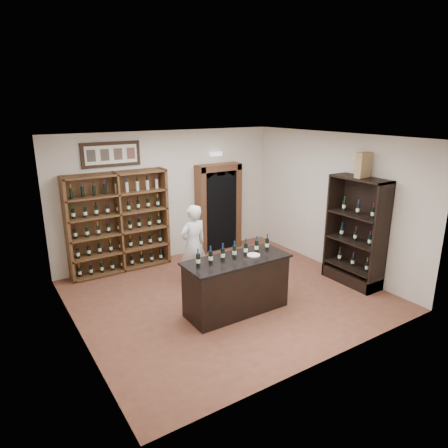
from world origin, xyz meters
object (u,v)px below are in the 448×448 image
(tasting_counter, at_px, (236,285))
(wine_crate, at_px, (363,165))
(counter_bottle_0, at_px, (198,260))
(side_cabinet, at_px, (355,248))
(wine_shelf, at_px, (118,222))
(shopkeeper, at_px, (193,245))

(tasting_counter, relative_size, wine_crate, 3.90)
(tasting_counter, xyz_separation_m, counter_bottle_0, (-0.72, 0.07, 0.61))
(counter_bottle_0, xyz_separation_m, side_cabinet, (3.44, -0.37, -0.35))
(wine_shelf, bearing_deg, wine_crate, -40.38)
(counter_bottle_0, bearing_deg, side_cabinet, -6.15)
(side_cabinet, distance_m, shopkeeper, 3.30)
(wine_crate, bearing_deg, wine_shelf, 134.95)
(shopkeeper, bearing_deg, side_cabinet, 141.78)
(counter_bottle_0, relative_size, shopkeeper, 0.18)
(tasting_counter, height_order, wine_crate, wine_crate)
(wine_shelf, xyz_separation_m, counter_bottle_0, (0.38, -2.86, 0.01))
(wine_shelf, bearing_deg, shopkeeper, -55.46)
(tasting_counter, distance_m, wine_crate, 3.35)
(tasting_counter, bearing_deg, shopkeeper, 92.91)
(counter_bottle_0, height_order, side_cabinet, side_cabinet)
(counter_bottle_0, distance_m, wine_crate, 3.70)
(side_cabinet, xyz_separation_m, wine_crate, (-0.01, -0.01, 1.69))
(shopkeeper, bearing_deg, tasting_counter, 86.59)
(side_cabinet, bearing_deg, wine_crate, -149.88)
(tasting_counter, height_order, counter_bottle_0, counter_bottle_0)
(counter_bottle_0, bearing_deg, tasting_counter, -5.65)
(side_cabinet, bearing_deg, counter_bottle_0, 173.85)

